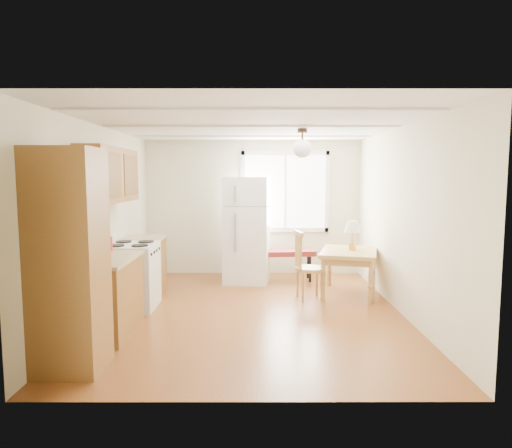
{
  "coord_description": "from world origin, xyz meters",
  "views": [
    {
      "loc": [
        0.04,
        -6.05,
        1.84
      ],
      "look_at": [
        0.05,
        0.49,
        1.15
      ],
      "focal_mm": 32.0,
      "sensor_mm": 36.0,
      "label": 1
    }
  ],
  "objects_px": {
    "bench": "(282,253)",
    "dining_table": "(349,257)",
    "refrigerator": "(247,230)",
    "chair": "(304,261)"
  },
  "relations": [
    {
      "from": "bench",
      "to": "dining_table",
      "type": "xyz_separation_m",
      "value": [
        0.99,
        -0.95,
        0.11
      ]
    },
    {
      "from": "refrigerator",
      "to": "dining_table",
      "type": "bearing_deg",
      "value": -21.35
    },
    {
      "from": "refrigerator",
      "to": "dining_table",
      "type": "relative_size",
      "value": 1.43
    },
    {
      "from": "refrigerator",
      "to": "dining_table",
      "type": "xyz_separation_m",
      "value": [
        1.6,
        -0.85,
        -0.33
      ]
    },
    {
      "from": "refrigerator",
      "to": "bench",
      "type": "relative_size",
      "value": 1.51
    },
    {
      "from": "bench",
      "to": "dining_table",
      "type": "height_order",
      "value": "dining_table"
    },
    {
      "from": "refrigerator",
      "to": "dining_table",
      "type": "height_order",
      "value": "refrigerator"
    },
    {
      "from": "refrigerator",
      "to": "chair",
      "type": "bearing_deg",
      "value": -46.53
    },
    {
      "from": "refrigerator",
      "to": "bench",
      "type": "xyz_separation_m",
      "value": [
        0.61,
        0.11,
        -0.43
      ]
    },
    {
      "from": "chair",
      "to": "dining_table",
      "type": "bearing_deg",
      "value": 13.6
    }
  ]
}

